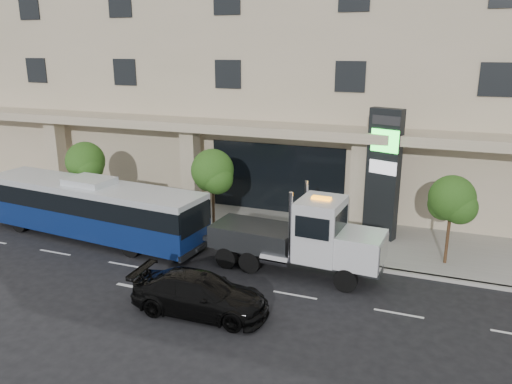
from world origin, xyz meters
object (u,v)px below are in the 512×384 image
black_sedan (200,294)px  signage_pylon (383,174)px  city_bus (92,208)px  tow_truck (303,238)px

black_sedan → signage_pylon: signage_pylon is taller
black_sedan → signage_pylon: (5.16, 9.81, 2.72)m
city_bus → black_sedan: (8.61, -4.82, -0.87)m
black_sedan → signage_pylon: 11.41m
city_bus → black_sedan: city_bus is taller
tow_truck → signage_pylon: bearing=67.2°
city_bus → tow_truck: (11.20, -0.22, -0.02)m
tow_truck → black_sedan: tow_truck is taller
city_bus → signage_pylon: size_ratio=1.95×
city_bus → tow_truck: size_ratio=1.48×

